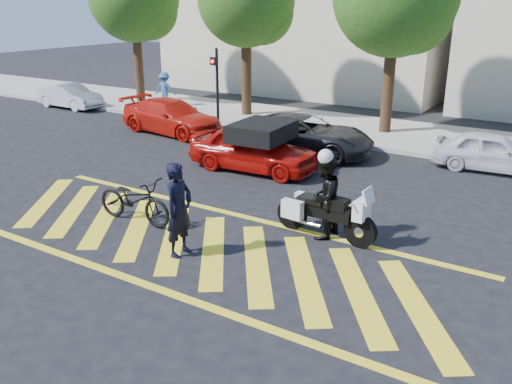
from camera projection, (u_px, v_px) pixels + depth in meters
The scene contains 17 objects.
ground at pixel (195, 244), 11.83m from camera, with size 90.00×90.00×0.00m, color black.
sidewalk at pixel (384, 133), 21.36m from camera, with size 60.00×5.00×0.15m, color #9E998E.
crosswalk at pixel (193, 243), 11.84m from camera, with size 12.33×4.00×0.01m.
building_left at pixel (311, 1), 30.91m from camera, with size 16.00×8.00×10.00m, color beige.
tree_far_left at pixel (137, 0), 26.23m from camera, with size 4.40×4.40×7.41m.
tree_left at pixel (249, 1), 22.97m from camera, with size 4.20×4.20×7.26m.
signal_pole at pixel (216, 80), 22.21m from camera, with size 0.28×0.43×3.20m.
officer_bike at pixel (179, 210), 11.03m from camera, with size 0.73×0.48×1.99m, color black.
bicycle at pixel (134, 200), 12.83m from camera, with size 0.74×2.13×1.12m, color black.
police_motorcycle at pixel (324, 212), 12.00m from camera, with size 2.45×0.80×1.08m.
officer_moto at pixel (324, 197), 11.89m from camera, with size 0.91×0.71×1.88m, color black.
red_convertible at pixel (254, 149), 16.74m from camera, with size 1.64×4.09×1.39m, color #AB0C07.
parked_far_left at pixel (70, 96), 26.53m from camera, with size 1.26×3.61×1.19m, color #B2B5BA.
parked_left at pixel (172, 117), 21.50m from camera, with size 1.85×4.55×1.32m, color red.
parked_mid_left at pixel (303, 135), 18.54m from camera, with size 2.23×4.83×1.34m, color black.
parked_mid_right at pixel (493, 152), 16.71m from camera, with size 1.43×3.55×1.21m, color silver.
pedestrian_left at pixel (165, 89), 26.20m from camera, with size 1.05×0.60×1.62m, color #376298.
Camera 1 is at (6.88, -8.38, 5.03)m, focal length 38.00 mm.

